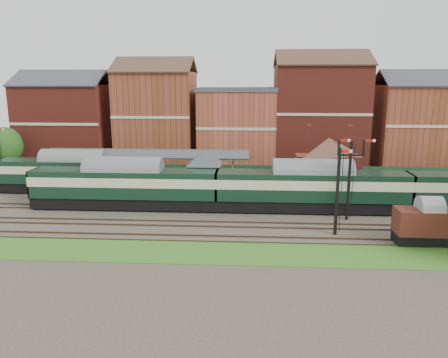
# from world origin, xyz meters

# --- Properties ---
(ground) EXTENTS (160.00, 160.00, 0.00)m
(ground) POSITION_xyz_m (0.00, 0.00, 0.00)
(ground) COLOR #473D33
(ground) RESTS_ON ground
(grass_back) EXTENTS (90.00, 4.50, 0.06)m
(grass_back) POSITION_xyz_m (0.00, 16.00, 0.03)
(grass_back) COLOR #2D6619
(grass_back) RESTS_ON ground
(grass_front) EXTENTS (90.00, 5.00, 0.06)m
(grass_front) POSITION_xyz_m (0.00, -12.00, 0.03)
(grass_front) COLOR #2D6619
(grass_front) RESTS_ON ground
(fence) EXTENTS (90.00, 0.12, 1.50)m
(fence) POSITION_xyz_m (0.00, 18.00, 0.75)
(fence) COLOR #193823
(fence) RESTS_ON ground
(platform) EXTENTS (55.00, 3.40, 1.00)m
(platform) POSITION_xyz_m (-5.00, 9.75, 0.50)
(platform) COLOR #2D2D2D
(platform) RESTS_ON ground
(signal_box) EXTENTS (5.40, 5.40, 6.00)m
(signal_box) POSITION_xyz_m (-3.00, 3.25, 3.19)
(signal_box) COLOR #657C58
(signal_box) RESTS_ON ground
(brick_hut) EXTENTS (3.20, 2.64, 2.94)m
(brick_hut) POSITION_xyz_m (5.00, 3.25, 1.20)
(brick_hut) COLOR brown
(brick_hut) RESTS_ON ground
(station_building) EXTENTS (8.10, 8.10, 5.90)m
(station_building) POSITION_xyz_m (12.00, 9.75, 3.96)
(station_building) COLOR maroon
(station_building) RESTS_ON platform
(canopy) EXTENTS (26.00, 3.89, 4.08)m
(canopy) POSITION_xyz_m (-11.00, 9.75, 4.58)
(canopy) COLOR #4F5133
(canopy) RESTS_ON platform
(semaphore_bracket) EXTENTS (3.60, 0.25, 8.18)m
(semaphore_bracket) POSITION_xyz_m (12.04, -2.50, 4.63)
(semaphore_bracket) COLOR black
(semaphore_bracket) RESTS_ON ground
(semaphore_siding) EXTENTS (1.23, 0.25, 8.00)m
(semaphore_siding) POSITION_xyz_m (10.02, -7.00, 4.16)
(semaphore_siding) COLOR black
(semaphore_siding) RESTS_ON ground
(town_backdrop) EXTENTS (69.00, 10.00, 16.00)m
(town_backdrop) POSITION_xyz_m (-0.18, 25.00, 7.00)
(town_backdrop) COLOR maroon
(town_backdrop) RESTS_ON ground
(dmu_train) EXTENTS (60.53, 3.18, 4.65)m
(dmu_train) POSITION_xyz_m (8.73, 0.00, 2.70)
(dmu_train) COLOR black
(dmu_train) RESTS_ON ground
(platform_railcar) EXTENTS (19.19, 3.02, 4.42)m
(platform_railcar) POSITION_xyz_m (-19.60, 6.50, 2.58)
(platform_railcar) COLOR black
(platform_railcar) RESTS_ON ground
(goods_van_a) EXTENTS (5.39, 2.34, 3.27)m
(goods_van_a) POSITION_xyz_m (17.35, -9.00, 1.88)
(goods_van_a) COLOR black
(goods_van_a) RESTS_ON ground
(tree_back) EXTENTS (4.81, 4.81, 7.04)m
(tree_back) POSITION_xyz_m (-33.93, 16.56, 4.25)
(tree_back) COLOR #382619
(tree_back) RESTS_ON ground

